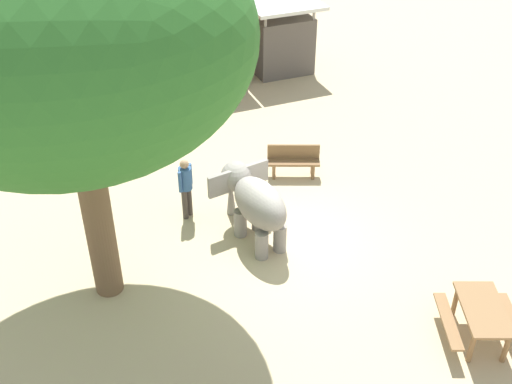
{
  "coord_description": "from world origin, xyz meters",
  "views": [
    {
      "loc": [
        -5.0,
        -10.46,
        9.39
      ],
      "look_at": [
        -0.27,
        1.12,
        0.8
      ],
      "focal_mm": 44.48,
      "sensor_mm": 36.0,
      "label": 1
    }
  ],
  "objects": [
    {
      "name": "shade_tree_main",
      "position": [
        -4.1,
        0.01,
        5.51
      ],
      "size": [
        6.49,
        5.95,
        7.84
      ],
      "color": "brown",
      "rests_on": "ground_plane"
    },
    {
      "name": "market_stall_green",
      "position": [
        -3.85,
        9.22,
        1.14
      ],
      "size": [
        2.5,
        2.5,
        2.52
      ],
      "color": "#59514C",
      "rests_on": "ground_plane"
    },
    {
      "name": "wooden_bench",
      "position": [
        1.42,
        2.58,
        0.47
      ],
      "size": [
        1.45,
        0.91,
        0.88
      ],
      "rotation": [
        0.0,
        0.0,
        2.75
      ],
      "color": "brown",
      "rests_on": "ground_plane"
    },
    {
      "name": "market_stall_white",
      "position": [
        3.95,
        9.22,
        1.14
      ],
      "size": [
        2.5,
        2.5,
        2.52
      ],
      "color": "#59514C",
      "rests_on": "ground_plane"
    },
    {
      "name": "elephant",
      "position": [
        -0.57,
        0.48,
        1.05
      ],
      "size": [
        1.58,
        2.38,
        1.64
      ],
      "rotation": [
        0.0,
        0.0,
        1.73
      ],
      "color": "gray",
      "rests_on": "ground_plane"
    },
    {
      "name": "person_handler",
      "position": [
        -1.78,
        1.87,
        0.95
      ],
      "size": [
        0.42,
        0.35,
        1.62
      ],
      "rotation": [
        0.0,
        0.0,
        -0.92
      ],
      "color": "#3F3833",
      "rests_on": "ground_plane"
    },
    {
      "name": "market_stall_blue",
      "position": [
        -1.25,
        9.22,
        1.14
      ],
      "size": [
        2.5,
        2.5,
        2.52
      ],
      "color": "#59514C",
      "rests_on": "ground_plane"
    },
    {
      "name": "ground_plane",
      "position": [
        0.0,
        0.0,
        0.0
      ],
      "size": [
        60.0,
        60.0,
        0.0
      ],
      "primitive_type": "plane",
      "color": "tan"
    },
    {
      "name": "market_stall_orange",
      "position": [
        1.35,
        9.22,
        1.14
      ],
      "size": [
        2.5,
        2.5,
        2.52
      ],
      "color": "#59514C",
      "rests_on": "ground_plane"
    },
    {
      "name": "picnic_table_far",
      "position": [
        2.27,
        -4.09,
        0.59
      ],
      "size": [
        1.94,
        1.95,
        0.78
      ],
      "rotation": [
        0.0,
        0.0,
        4.32
      ],
      "color": "olive",
      "rests_on": "ground_plane"
    }
  ]
}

